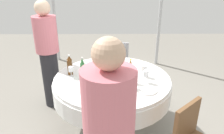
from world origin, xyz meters
The scene contains 21 objects.
ground_plane centered at (0.00, 0.00, 0.00)m, with size 10.00×10.00×0.00m, color gray.
dining_table centered at (0.00, 0.00, 0.60)m, with size 1.55×1.55×0.74m.
bottle_amber_west centered at (0.22, -0.14, 0.88)m, with size 0.07×0.07×0.31m.
bottle_brown_inner centered at (-0.56, 0.10, 0.87)m, with size 0.07×0.07×0.28m.
bottle_brown_left centered at (-0.03, -0.01, 0.87)m, with size 0.06×0.06×0.28m.
bottle_clear_rear centered at (0.19, -0.29, 0.87)m, with size 0.07×0.07×0.27m.
bottle_green_mid centered at (-0.38, 0.00, 0.87)m, with size 0.06×0.06×0.28m.
wine_glass_rear centered at (0.14, 0.04, 0.86)m, with size 0.07×0.07×0.16m.
wine_glass_mid centered at (0.42, 0.02, 0.85)m, with size 0.08×0.08×0.16m.
wine_glass_south centered at (0.42, -0.14, 0.85)m, with size 0.07×0.07×0.16m.
wine_glass_north centered at (-0.54, 0.01, 0.85)m, with size 0.06×0.06×0.15m.
plate_outer centered at (0.17, 0.31, 0.75)m, with size 0.23×0.23×0.04m.
plate_far centered at (0.41, -0.36, 0.75)m, with size 0.23×0.23×0.02m.
plate_near centered at (-0.20, 0.42, 0.75)m, with size 0.24×0.24×0.04m.
plate_right centered at (-0.15, -0.57, 0.75)m, with size 0.25×0.25×0.04m.
spoon_inner centered at (0.01, -0.25, 0.74)m, with size 0.18×0.02×0.01m, color silver.
spoon_left centered at (-0.41, -0.17, 0.74)m, with size 0.18×0.02×0.01m, color silver.
person_west centered at (-0.96, 0.52, 0.88)m, with size 0.34×0.34×1.67m.
chair_south centered at (0.12, 1.23, 0.52)m, with size 0.44×0.44×0.87m.
tent_pole_main centered at (1.08, 2.23, 1.21)m, with size 0.07×0.07×2.42m, color #B2B5B7.
tent_pole_secondary centered at (-1.32, 2.53, 1.33)m, with size 0.07×0.07×2.65m, color #B2B5B7.
Camera 1 is at (-0.03, -2.52, 1.99)m, focal length 34.26 mm.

